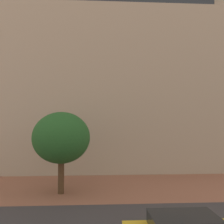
{
  "coord_description": "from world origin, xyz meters",
  "views": [
    {
      "loc": [
        -0.38,
        -2.34,
        4.64
      ],
      "look_at": [
        0.27,
        9.04,
        5.16
      ],
      "focal_mm": 38.12,
      "sensor_mm": 36.0,
      "label": 1
    }
  ],
  "objects": [
    {
      "name": "landmark_building",
      "position": [
        -2.04,
        25.63,
        10.12
      ],
      "size": [
        29.79,
        13.85,
        34.84
      ],
      "color": "#B2A893",
      "rests_on": "ground_plane"
    },
    {
      "name": "ground_plane",
      "position": [
        0.0,
        10.0,
        0.0
      ],
      "size": [
        120.0,
        120.0,
        0.0
      ],
      "primitive_type": "plane",
      "color": "#93604C"
    },
    {
      "name": "tree_curb_far",
      "position": [
        -2.84,
        13.65,
        3.65
      ],
      "size": [
        3.79,
        3.79,
        5.37
      ],
      "color": "#4C3823",
      "rests_on": "ground_plane"
    }
  ]
}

